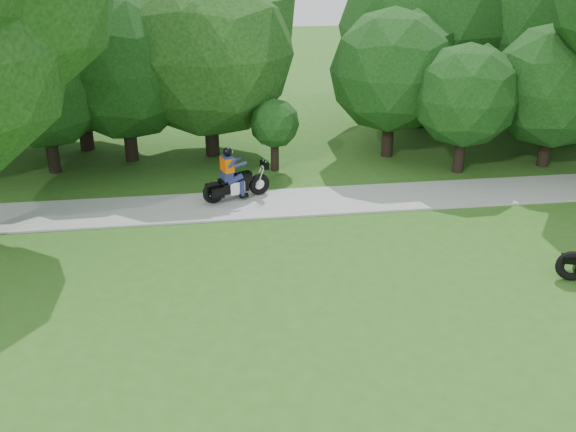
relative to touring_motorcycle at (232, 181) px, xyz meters
name	(u,v)px	position (x,y,z in m)	size (l,w,h in m)	color
ground	(439,353)	(3.47, -8.41, -0.67)	(100.00, 100.00, 0.00)	#325B1A
walkway	(347,199)	(3.47, -0.41, -0.64)	(60.00, 2.20, 0.06)	#999994
tree_line	(318,46)	(3.72, 6.07, 2.98)	(39.82, 11.87, 7.65)	black
touring_motorcycle	(232,181)	(0.00, 0.00, 0.00)	(2.15, 1.18, 1.69)	black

